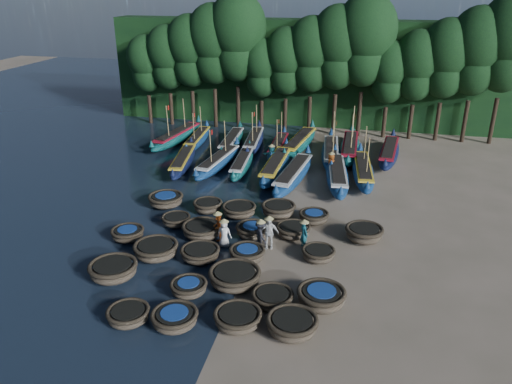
% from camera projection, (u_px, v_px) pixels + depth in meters
% --- Properties ---
extents(ground, '(120.00, 120.00, 0.00)m').
position_uv_depth(ground, '(266.00, 225.00, 29.64)').
color(ground, gray).
rests_on(ground, ground).
extents(foliage_wall, '(40.00, 3.00, 10.00)m').
position_uv_depth(foliage_wall, '(314.00, 73.00, 48.78)').
color(foliage_wall, black).
rests_on(foliage_wall, ground).
extents(coracle_1, '(2.23, 2.23, 0.66)m').
position_uv_depth(coracle_1, '(128.00, 315.00, 21.11)').
color(coracle_1, brown).
rests_on(coracle_1, ground).
extents(coracle_2, '(2.46, 2.46, 0.71)m').
position_uv_depth(coracle_2, '(175.00, 318.00, 20.84)').
color(coracle_2, brown).
rests_on(coracle_2, ground).
extents(coracle_3, '(2.14, 2.14, 0.72)m').
position_uv_depth(coracle_3, '(238.00, 318.00, 20.85)').
color(coracle_3, brown).
rests_on(coracle_3, ground).
extents(coracle_4, '(2.19, 2.19, 0.79)m').
position_uv_depth(coracle_4, '(292.00, 324.00, 20.39)').
color(coracle_4, brown).
rests_on(coracle_4, ground).
extents(coracle_5, '(2.69, 2.69, 0.84)m').
position_uv_depth(coracle_5, '(113.00, 270.00, 24.19)').
color(coracle_5, brown).
rests_on(coracle_5, ground).
extents(coracle_6, '(2.06, 2.06, 0.66)m').
position_uv_depth(coracle_6, '(189.00, 287.00, 22.98)').
color(coracle_6, brown).
rests_on(coracle_6, ground).
extents(coracle_7, '(3.08, 3.08, 0.83)m').
position_uv_depth(coracle_7, '(235.00, 277.00, 23.62)').
color(coracle_7, brown).
rests_on(coracle_7, ground).
extents(coracle_8, '(2.12, 2.12, 0.64)m').
position_uv_depth(coracle_8, '(273.00, 298.00, 22.27)').
color(coracle_8, brown).
rests_on(coracle_8, ground).
extents(coracle_9, '(2.34, 2.34, 0.85)m').
position_uv_depth(coracle_9, '(321.00, 297.00, 22.11)').
color(coracle_9, brown).
rests_on(coracle_9, ground).
extents(coracle_10, '(2.21, 2.21, 0.67)m').
position_uv_depth(coracle_10, '(128.00, 233.00, 27.84)').
color(coracle_10, brown).
rests_on(coracle_10, ground).
extents(coracle_11, '(2.42, 2.42, 0.82)m').
position_uv_depth(coracle_11, '(156.00, 250.00, 26.01)').
color(coracle_11, brown).
rests_on(coracle_11, ground).
extents(coracle_12, '(2.32, 2.32, 0.69)m').
position_uv_depth(coracle_12, '(200.00, 253.00, 25.81)').
color(coracle_12, brown).
rests_on(coracle_12, ground).
extents(coracle_13, '(1.90, 1.90, 0.74)m').
position_uv_depth(coracle_13, '(247.00, 254.00, 25.70)').
color(coracle_13, brown).
rests_on(coracle_13, ground).
extents(coracle_14, '(1.77, 1.77, 0.65)m').
position_uv_depth(coracle_14, '(318.00, 254.00, 25.82)').
color(coracle_14, brown).
rests_on(coracle_14, ground).
extents(coracle_15, '(1.73, 1.73, 0.63)m').
position_uv_depth(coracle_15, '(176.00, 220.00, 29.47)').
color(coracle_15, brown).
rests_on(coracle_15, ground).
extents(coracle_16, '(2.32, 2.32, 0.76)m').
position_uv_depth(coracle_16, '(202.00, 230.00, 28.16)').
color(coracle_16, brown).
rests_on(coracle_16, ground).
extents(coracle_17, '(2.11, 2.11, 0.73)m').
position_uv_depth(coracle_17, '(253.00, 230.00, 28.13)').
color(coracle_17, brown).
rests_on(coracle_17, ground).
extents(coracle_18, '(2.34, 2.34, 0.70)m').
position_uv_depth(coracle_18, '(293.00, 230.00, 28.18)').
color(coracle_18, brown).
rests_on(coracle_18, ground).
extents(coracle_19, '(2.40, 2.40, 0.85)m').
position_uv_depth(coracle_19, '(364.00, 233.00, 27.67)').
color(coracle_19, brown).
rests_on(coracle_19, ground).
extents(coracle_20, '(2.78, 2.78, 0.78)m').
position_uv_depth(coracle_20, '(166.00, 200.00, 31.93)').
color(coracle_20, brown).
rests_on(coracle_20, ground).
extents(coracle_21, '(1.86, 1.86, 0.74)m').
position_uv_depth(coracle_21, '(208.00, 206.00, 31.15)').
color(coracle_21, brown).
rests_on(coracle_21, ground).
extents(coracle_22, '(2.48, 2.48, 0.76)m').
position_uv_depth(coracle_22, '(239.00, 210.00, 30.58)').
color(coracle_22, brown).
rests_on(coracle_22, ground).
extents(coracle_23, '(2.18, 2.18, 0.84)m').
position_uv_depth(coracle_23, '(278.00, 209.00, 30.52)').
color(coracle_23, brown).
rests_on(coracle_23, ground).
extents(coracle_24, '(2.19, 2.19, 0.68)m').
position_uv_depth(coracle_24, '(314.00, 217.00, 29.79)').
color(coracle_24, brown).
rests_on(coracle_24, ground).
extents(long_boat_2, '(2.55, 7.72, 1.38)m').
position_uv_depth(long_boat_2, '(183.00, 161.00, 38.53)').
color(long_boat_2, '#101C3C').
rests_on(long_boat_2, ground).
extents(long_boat_3, '(2.43, 8.18, 3.50)m').
position_uv_depth(long_boat_3, '(218.00, 161.00, 38.35)').
color(long_boat_3, navy).
rests_on(long_boat_3, ground).
extents(long_boat_4, '(1.76, 7.41, 1.31)m').
position_uv_depth(long_boat_4, '(242.00, 163.00, 38.14)').
color(long_boat_4, '#0E514C').
rests_on(long_boat_4, ground).
extents(long_boat_5, '(1.76, 8.84, 1.56)m').
position_uv_depth(long_boat_5, '(276.00, 166.00, 37.28)').
color(long_boat_5, navy).
rests_on(long_boat_5, ground).
extents(long_boat_6, '(2.61, 8.90, 1.58)m').
position_uv_depth(long_boat_6, '(293.00, 174.00, 35.69)').
color(long_boat_6, navy).
rests_on(long_boat_6, ground).
extents(long_boat_7, '(2.54, 8.83, 1.56)m').
position_uv_depth(long_boat_7, '(337.00, 175.00, 35.66)').
color(long_boat_7, navy).
rests_on(long_boat_7, ground).
extents(long_boat_8, '(2.18, 8.47, 3.61)m').
position_uv_depth(long_boat_8, '(363.00, 171.00, 36.41)').
color(long_boat_8, navy).
rests_on(long_boat_8, ground).
extents(long_boat_9, '(2.80, 8.72, 3.74)m').
position_uv_depth(long_boat_9, '(177.00, 136.00, 44.33)').
color(long_boat_9, '#0E514C').
rests_on(long_boat_9, ground).
extents(long_boat_10, '(1.82, 7.48, 3.18)m').
position_uv_depth(long_boat_10, '(197.00, 139.00, 43.89)').
color(long_boat_10, navy).
rests_on(long_boat_10, ground).
extents(long_boat_11, '(1.79, 8.00, 1.41)m').
position_uv_depth(long_boat_11, '(232.00, 141.00, 43.19)').
color(long_boat_11, '#0E514C').
rests_on(long_boat_11, ground).
extents(long_boat_12, '(2.14, 8.19, 3.49)m').
position_uv_depth(long_boat_12, '(254.00, 141.00, 43.16)').
color(long_boat_12, '#101C3C').
rests_on(long_boat_12, ground).
extents(long_boat_13, '(1.49, 7.59, 3.23)m').
position_uv_depth(long_boat_13, '(278.00, 147.00, 41.91)').
color(long_boat_13, navy).
rests_on(long_boat_13, ground).
extents(long_boat_14, '(2.81, 8.99, 1.60)m').
position_uv_depth(long_boat_14, '(299.00, 143.00, 42.54)').
color(long_boat_14, '#0E514C').
rests_on(long_boat_14, ground).
extents(long_boat_15, '(2.19, 8.70, 3.71)m').
position_uv_depth(long_boat_15, '(331.00, 153.00, 40.17)').
color(long_boat_15, navy).
rests_on(long_boat_15, ground).
extents(long_boat_16, '(1.64, 9.07, 3.85)m').
position_uv_depth(long_boat_16, '(350.00, 148.00, 41.26)').
color(long_boat_16, '#0E514C').
rests_on(long_boat_16, ground).
extents(long_boat_17, '(2.34, 8.52, 1.51)m').
position_uv_depth(long_boat_17, '(389.00, 152.00, 40.30)').
color(long_boat_17, '#101C3C').
rests_on(long_boat_17, ground).
extents(fisherman_0, '(0.80, 0.54, 1.78)m').
position_uv_depth(fisherman_0, '(224.00, 232.00, 26.94)').
color(fisherman_0, silver).
rests_on(fisherman_0, ground).
extents(fisherman_1, '(0.66, 0.69, 1.78)m').
position_uv_depth(fisherman_1, '(304.00, 232.00, 26.85)').
color(fisherman_1, '#185965').
rests_on(fisherman_1, ground).
extents(fisherman_2, '(0.65, 0.83, 1.87)m').
position_uv_depth(fisherman_2, '(218.00, 226.00, 27.62)').
color(fisherman_2, '#AD4C17').
rests_on(fisherman_2, ground).
extents(fisherman_3, '(1.14, 1.25, 1.88)m').
position_uv_depth(fisherman_3, '(261.00, 234.00, 26.69)').
color(fisherman_3, black).
rests_on(fisherman_3, ground).
extents(fisherman_4, '(1.12, 0.61, 2.01)m').
position_uv_depth(fisherman_4, '(269.00, 232.00, 26.79)').
color(fisherman_4, silver).
rests_on(fisherman_4, ground).
extents(fisherman_5, '(1.56, 0.53, 1.87)m').
position_uv_depth(fisherman_5, '(272.00, 155.00, 38.75)').
color(fisherman_5, '#185965').
rests_on(fisherman_5, ground).
extents(fisherman_6, '(0.63, 0.91, 1.96)m').
position_uv_depth(fisherman_6, '(331.00, 164.00, 36.79)').
color(fisherman_6, '#AD4C17').
rests_on(fisherman_6, ground).
extents(tree_0, '(3.68, 3.68, 8.68)m').
position_uv_depth(tree_0, '(146.00, 63.00, 48.43)').
color(tree_0, black).
rests_on(tree_0, ground).
extents(tree_1, '(4.09, 4.09, 9.65)m').
position_uv_depth(tree_1, '(168.00, 57.00, 47.70)').
color(tree_1, black).
rests_on(tree_1, ground).
extents(tree_2, '(4.51, 4.51, 10.63)m').
position_uv_depth(tree_2, '(190.00, 50.00, 46.98)').
color(tree_2, black).
rests_on(tree_2, ground).
extents(tree_3, '(4.92, 4.92, 11.60)m').
position_uv_depth(tree_3, '(213.00, 43.00, 46.26)').
color(tree_3, black).
rests_on(tree_3, ground).
extents(tree_4, '(5.34, 5.34, 12.58)m').
position_uv_depth(tree_4, '(237.00, 36.00, 45.54)').
color(tree_4, black).
rests_on(tree_4, ground).
extents(tree_5, '(3.68, 3.68, 8.68)m').
position_uv_depth(tree_5, '(262.00, 67.00, 46.14)').
color(tree_5, black).
rests_on(tree_5, ground).
extents(tree_6, '(4.09, 4.09, 9.65)m').
position_uv_depth(tree_6, '(286.00, 60.00, 45.42)').
color(tree_6, black).
rests_on(tree_6, ground).
extents(tree_7, '(4.51, 4.51, 10.63)m').
position_uv_depth(tree_7, '(312.00, 54.00, 44.70)').
color(tree_7, black).
rests_on(tree_7, ground).
extents(tree_8, '(4.92, 4.92, 11.60)m').
position_uv_depth(tree_8, '(338.00, 47.00, 43.98)').
color(tree_8, black).
rests_on(tree_8, ground).
extents(tree_9, '(5.34, 5.34, 12.58)m').
position_uv_depth(tree_9, '(365.00, 39.00, 43.26)').
color(tree_9, black).
rests_on(tree_9, ground).
extents(tree_10, '(3.68, 3.68, 8.68)m').
position_uv_depth(tree_10, '(389.00, 72.00, 43.86)').
color(tree_10, black).
rests_on(tree_10, ground).
extents(tree_11, '(4.09, 4.09, 9.65)m').
position_uv_depth(tree_11, '(418.00, 65.00, 43.14)').
color(tree_11, black).
rests_on(tree_11, ground).
extents(tree_12, '(4.51, 4.51, 10.63)m').
position_uv_depth(tree_12, '(447.00, 58.00, 42.42)').
color(tree_12, black).
rests_on(tree_12, ground).
extents(tree_13, '(4.92, 4.92, 11.60)m').
position_uv_depth(tree_13, '(477.00, 50.00, 41.70)').
color(tree_13, black).
rests_on(tree_13, ground).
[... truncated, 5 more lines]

